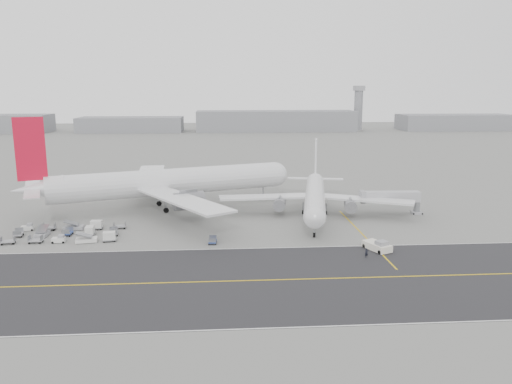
{
  "coord_description": "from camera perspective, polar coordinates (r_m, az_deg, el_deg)",
  "views": [
    {
      "loc": [
        1.52,
        -90.45,
        29.03
      ],
      "look_at": [
        8.73,
        12.0,
        7.75
      ],
      "focal_mm": 35.0,
      "sensor_mm": 36.0,
      "label": 1
    }
  ],
  "objects": [
    {
      "name": "pushback_tug",
      "position": [
        94.39,
        13.72,
        -6.01
      ],
      "size": [
        4.66,
        7.23,
        2.09
      ],
      "rotation": [
        0.0,
        0.0,
        0.41
      ],
      "color": "white",
      "rests_on": "ground"
    },
    {
      "name": "stray_dolly",
      "position": [
        96.18,
        -4.98,
        -5.91
      ],
      "size": [
        1.55,
        2.41,
        1.45
      ],
      "primitive_type": null,
      "rotation": [
        0.0,
        0.0,
        -0.05
      ],
      "color": "silver",
      "rests_on": "ground"
    },
    {
      "name": "ground",
      "position": [
        95.01,
        -4.77,
        -6.13
      ],
      "size": [
        700.0,
        700.0,
        0.0
      ],
      "primitive_type": "plane",
      "color": "gray",
      "rests_on": "ground"
    },
    {
      "name": "gse_cluster",
      "position": [
        107.73,
        -20.77,
        -4.71
      ],
      "size": [
        28.25,
        19.0,
        1.99
      ],
      "primitive_type": null,
      "rotation": [
        0.0,
        0.0,
        0.09
      ],
      "color": "#9B9CA0",
      "rests_on": "ground"
    },
    {
      "name": "jet_bridge",
      "position": [
        121.34,
        15.16,
        -0.65
      ],
      "size": [
        14.9,
        3.29,
        5.61
      ],
      "rotation": [
        0.0,
        0.0,
        -0.04
      ],
      "color": "gray",
      "rests_on": "ground"
    },
    {
      "name": "control_tower",
      "position": [
        369.07,
        11.62,
        9.49
      ],
      "size": [
        7.0,
        7.0,
        31.25
      ],
      "color": "gray",
      "rests_on": "ground"
    },
    {
      "name": "ground_crew_a",
      "position": [
        89.97,
        12.52,
        -6.82
      ],
      "size": [
        0.7,
        0.53,
        1.73
      ],
      "primitive_type": "imported",
      "rotation": [
        0.0,
        0.0,
        0.2
      ],
      "color": "black",
      "rests_on": "ground"
    },
    {
      "name": "taxiway",
      "position": [
        78.15,
        -1.19,
        -10.09
      ],
      "size": [
        220.0,
        59.0,
        0.03
      ],
      "color": "#2B2B2D",
      "rests_on": "ground"
    },
    {
      "name": "airliner_a",
      "position": [
        123.57,
        -10.53,
        1.07
      ],
      "size": [
        64.5,
        63.3,
        23.13
      ],
      "rotation": [
        0.0,
        0.0,
        1.9
      ],
      "color": "silver",
      "rests_on": "ground"
    },
    {
      "name": "horizon_buildings",
      "position": [
        352.81,
        0.62,
        6.99
      ],
      "size": [
        520.0,
        28.0,
        28.0
      ],
      "primitive_type": null,
      "color": "gray",
      "rests_on": "ground"
    },
    {
      "name": "airliner_b",
      "position": [
        117.29,
        6.76,
        -0.4
      ],
      "size": [
        44.72,
        45.61,
        15.88
      ],
      "rotation": [
        0.0,
        0.0,
        -0.19
      ],
      "color": "silver",
      "rests_on": "ground"
    }
  ]
}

